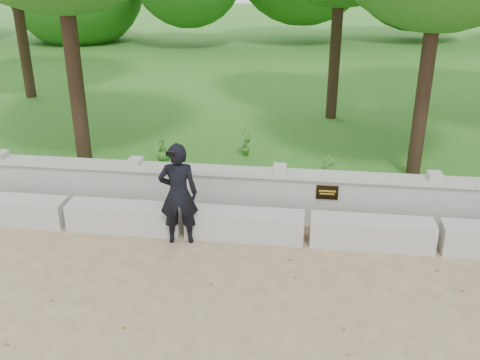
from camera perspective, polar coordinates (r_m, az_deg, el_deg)
name	(u,v)px	position (r m, az deg, el deg)	size (l,w,h in m)	color
ground	(303,313)	(7.07, 6.77, -13.90)	(80.00, 80.00, 0.00)	tan
lawn	(313,78)	(20.12, 7.84, 10.73)	(40.00, 22.00, 0.25)	#226016
concrete_bench	(307,228)	(8.57, 7.16, -5.15)	(11.90, 0.45, 0.45)	beige
parapet_wall	(309,197)	(9.10, 7.32, -1.77)	(12.50, 0.35, 0.90)	#B5B3AB
man_main	(178,194)	(8.30, -6.59, -1.48)	(0.66, 0.60, 1.65)	black
shrub_a	(245,142)	(11.43, 0.55, 4.10)	(0.33, 0.22, 0.63)	#407E2A
shrub_b	(325,175)	(9.70, 9.04, 0.51)	(0.37, 0.30, 0.68)	#407E2A
shrub_d	(163,148)	(11.30, -8.20, 3.40)	(0.30, 0.27, 0.53)	#407E2A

